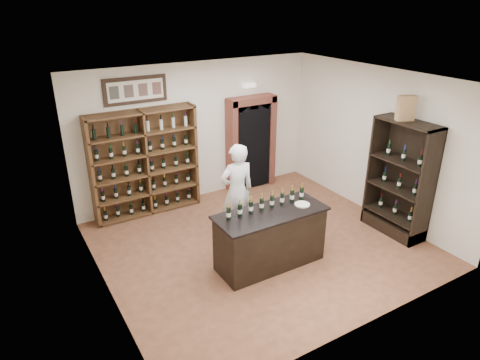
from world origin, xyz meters
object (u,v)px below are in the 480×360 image
tasting_counter (270,239)px  side_cabinet (398,195)px  shopkeeper (237,191)px  wine_shelf (144,163)px  wine_crate (406,108)px  counter_bottle_0 (229,213)px

tasting_counter → side_cabinet: bearing=-6.3°
shopkeeper → wine_shelf: bearing=-54.1°
tasting_counter → wine_crate: wine_crate is taller
shopkeeper → side_cabinet: bearing=157.0°
counter_bottle_0 → side_cabinet: (3.44, -0.43, -0.35)m
wine_crate → side_cabinet: bearing=-25.2°
wine_crate → wine_shelf: bearing=163.8°
counter_bottle_0 → wine_crate: size_ratio=0.68×
side_cabinet → wine_crate: size_ratio=4.99×
side_cabinet → wine_shelf: bearing=139.8°
tasting_counter → wine_shelf: bearing=110.6°
tasting_counter → wine_crate: size_ratio=4.26×
shopkeeper → wine_crate: 3.32m
shopkeeper → wine_crate: (2.64, -1.33, 1.50)m
side_cabinet → wine_crate: wine_crate is taller
wine_shelf → wine_crate: bearing=-40.0°
tasting_counter → wine_crate: (2.65, -0.22, 1.93)m
counter_bottle_0 → tasting_counter: bearing=-9.9°
wine_shelf → shopkeeper: (1.11, -1.82, -0.18)m
shopkeeper → wine_crate: wine_crate is taller
wine_shelf → tasting_counter: size_ratio=1.17×
wine_shelf → side_cabinet: same height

